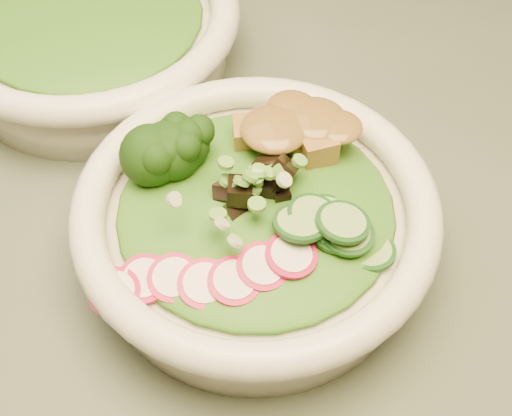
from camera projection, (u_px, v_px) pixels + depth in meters
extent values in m
cube|color=#4E5A4B|center=(415.00, 235.00, 0.56)|extent=(1.20, 0.80, 0.03)
cylinder|color=white|center=(256.00, 235.00, 0.51)|extent=(0.23, 0.23, 0.05)
torus|color=white|center=(256.00, 208.00, 0.48)|extent=(0.25, 0.25, 0.02)
cylinder|color=white|center=(94.00, 45.00, 0.64)|extent=(0.24, 0.24, 0.05)
torus|color=white|center=(87.00, 14.00, 0.61)|extent=(0.27, 0.27, 0.03)
ellipsoid|color=#2D6415|center=(256.00, 207.00, 0.48)|extent=(0.19, 0.19, 0.02)
ellipsoid|color=#2D6415|center=(87.00, 15.00, 0.61)|extent=(0.18, 0.18, 0.02)
ellipsoid|color=brown|center=(293.00, 127.00, 0.50)|extent=(0.07, 0.05, 0.02)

